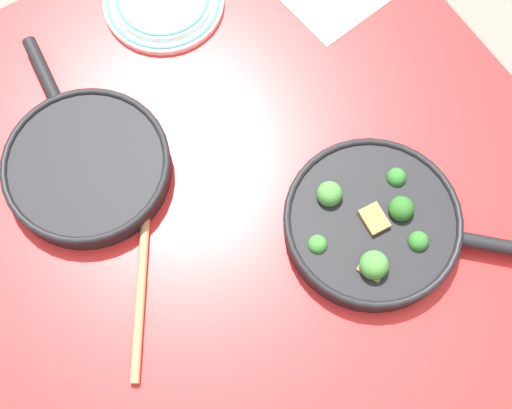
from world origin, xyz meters
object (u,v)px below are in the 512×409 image
at_px(skillet_eggs, 87,165).
at_px(wooden_spoon, 144,239).
at_px(skillet_broccoli, 374,224).
at_px(dinner_plate_stack, 163,0).

bearing_deg(skillet_eggs, wooden_spoon, -168.12).
height_order(skillet_broccoli, wooden_spoon, skillet_broccoli).
relative_size(skillet_broccoli, skillet_eggs, 0.85).
distance_m(skillet_broccoli, dinner_plate_stack, 0.56).
bearing_deg(skillet_eggs, skillet_broccoli, -129.44).
distance_m(skillet_eggs, wooden_spoon, 0.16).
bearing_deg(wooden_spoon, skillet_eggs, 39.34).
xyz_separation_m(skillet_eggs, wooden_spoon, (-0.16, -0.02, -0.02)).
bearing_deg(wooden_spoon, skillet_broccoli, -86.40).
relative_size(skillet_eggs, wooden_spoon, 1.27).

